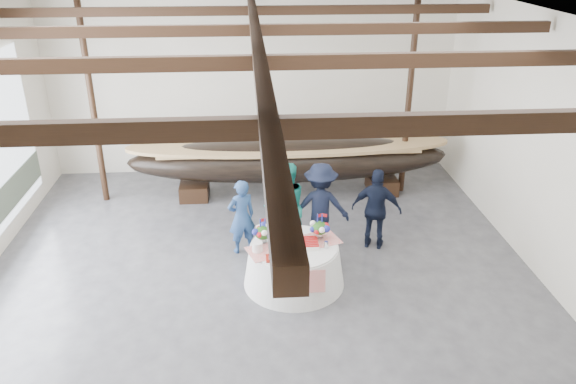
{
  "coord_description": "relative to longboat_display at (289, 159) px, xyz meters",
  "views": [
    {
      "loc": [
        -0.16,
        -7.77,
        5.66
      ],
      "look_at": [
        0.58,
        1.99,
        1.13
      ],
      "focal_mm": 35.0,
      "sensor_mm": 36.0,
      "label": 1
    }
  ],
  "objects": [
    {
      "name": "guest_woman_teal",
      "position": [
        -0.26,
        -2.49,
        0.0
      ],
      "size": [
        1.05,
        0.94,
        1.78
      ],
      "primitive_type": "imported",
      "rotation": [
        0.0,
        0.0,
        3.51
      ],
      "color": "teal",
      "rests_on": "ground"
    },
    {
      "name": "banquet_table",
      "position": [
        -0.21,
        -3.76,
        -0.51
      ],
      "size": [
        1.78,
        1.78,
        0.76
      ],
      "color": "silver",
      "rests_on": "ground"
    },
    {
      "name": "tabletop_items",
      "position": [
        -0.28,
        -3.65,
        0.02
      ],
      "size": [
        1.73,
        1.07,
        0.4
      ],
      "color": "red",
      "rests_on": "banquet_table"
    },
    {
      "name": "guest_woman_blue",
      "position": [
        -1.11,
        -2.59,
        -0.14
      ],
      "size": [
        0.64,
        0.55,
        1.5
      ],
      "primitive_type": "imported",
      "rotation": [
        0.0,
        0.0,
        3.55
      ],
      "color": "navy",
      "rests_on": "ground"
    },
    {
      "name": "pavilion_structure",
      "position": [
        -0.79,
        -3.59,
        3.11
      ],
      "size": [
        9.8,
        11.76,
        4.5
      ],
      "color": "black",
      "rests_on": "ground"
    },
    {
      "name": "guest_man_right",
      "position": [
        1.49,
        -2.61,
        -0.07
      ],
      "size": [
        1.04,
        0.7,
        1.64
      ],
      "primitive_type": "imported",
      "rotation": [
        0.0,
        0.0,
        2.8
      ],
      "color": "black",
      "rests_on": "ground"
    },
    {
      "name": "floor",
      "position": [
        -0.79,
        -4.36,
        -0.89
      ],
      "size": [
        10.0,
        12.0,
        0.01
      ],
      "primitive_type": "cube",
      "color": "#3D3D42",
      "rests_on": "ground"
    },
    {
      "name": "guest_man_left",
      "position": [
        0.41,
        -2.49,
        -0.02
      ],
      "size": [
        1.2,
        0.79,
        1.75
      ],
      "primitive_type": "imported",
      "rotation": [
        0.0,
        0.0,
        3.01
      ],
      "color": "black",
      "rests_on": "ground"
    },
    {
      "name": "ceiling",
      "position": [
        -0.79,
        -4.36,
        3.61
      ],
      "size": [
        10.0,
        12.0,
        0.01
      ],
      "primitive_type": "cube",
      "color": "white",
      "rests_on": "wall_back"
    },
    {
      "name": "wall_back",
      "position": [
        -0.79,
        1.64,
        1.36
      ],
      "size": [
        10.0,
        0.02,
        4.5
      ],
      "primitive_type": "cube",
      "color": "silver",
      "rests_on": "ground"
    },
    {
      "name": "longboat_display",
      "position": [
        0.0,
        0.0,
        0.0
      ],
      "size": [
        7.45,
        1.49,
        1.4
      ],
      "color": "black",
      "rests_on": "ground"
    }
  ]
}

